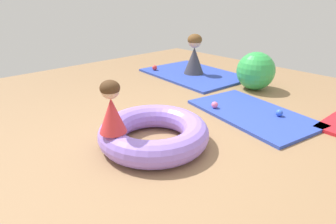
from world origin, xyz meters
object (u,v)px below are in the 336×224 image
at_px(child_in_red, 111,108).
at_px(play_ball_blue, 279,113).
at_px(inflatable_cushion, 154,133).
at_px(play_ball_red, 155,68).
at_px(adult_seated, 194,55).
at_px(play_ball_pink, 215,105).
at_px(exercise_ball_large, 256,71).

xyz_separation_m(child_in_red, play_ball_blue, (0.64, 2.00, -0.43)).
xyz_separation_m(inflatable_cushion, play_ball_red, (-2.24, 1.92, -0.04)).
height_order(inflatable_cushion, adult_seated, adult_seated).
bearing_deg(adult_seated, child_in_red, 24.83).
bearing_deg(child_in_red, inflatable_cushion, 18.50).
distance_m(inflatable_cushion, play_ball_pink, 1.20).
bearing_deg(inflatable_cushion, play_ball_red, 139.50).
relative_size(adult_seated, play_ball_blue, 8.45).
distance_m(child_in_red, play_ball_red, 3.22).
height_order(child_in_red, play_ball_red, child_in_red).
xyz_separation_m(inflatable_cushion, exercise_ball_large, (-0.31, 2.41, 0.17)).
height_order(adult_seated, play_ball_pink, adult_seated).
bearing_deg(play_ball_blue, exercise_ball_large, 136.21).
bearing_deg(play_ball_red, play_ball_pink, -19.12).
bearing_deg(inflatable_cushion, exercise_ball_large, 97.23).
bearing_deg(adult_seated, inflatable_cushion, 30.36).
bearing_deg(play_ball_pink, inflatable_cushion, -82.70).
bearing_deg(play_ball_red, child_in_red, -47.20).
height_order(child_in_red, adult_seated, adult_seated).
bearing_deg(play_ball_red, exercise_ball_large, 14.16).
distance_m(inflatable_cushion, exercise_ball_large, 2.43).
height_order(inflatable_cushion, play_ball_blue, inflatable_cushion).
bearing_deg(exercise_ball_large, child_in_red, -85.33).
bearing_deg(exercise_ball_large, inflatable_cushion, -82.77).
relative_size(play_ball_red, play_ball_blue, 1.12).
distance_m(child_in_red, play_ball_blue, 2.14).
bearing_deg(play_ball_pink, play_ball_blue, 27.63).
xyz_separation_m(child_in_red, adult_seated, (-1.48, 2.74, -0.11)).
bearing_deg(play_ball_blue, play_ball_pink, -152.37).
xyz_separation_m(adult_seated, play_ball_pink, (1.40, -1.12, -0.31)).
relative_size(play_ball_red, exercise_ball_large, 0.16).
bearing_deg(play_ball_red, inflatable_cushion, -40.50).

